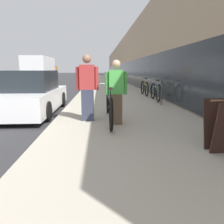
% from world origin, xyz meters
% --- Properties ---
extents(sidewalk_slab, '(4.26, 70.00, 0.12)m').
position_xyz_m(sidewalk_slab, '(5.43, 21.00, 0.06)').
color(sidewalk_slab, '#B2AA99').
rests_on(sidewalk_slab, ground).
extents(storefront_facade, '(10.01, 70.00, 5.51)m').
position_xyz_m(storefront_facade, '(12.59, 29.00, 2.75)').
color(storefront_facade, tan).
rests_on(storefront_facade, ground).
extents(tandem_bicycle, '(0.52, 2.90, 0.98)m').
position_xyz_m(tandem_bicycle, '(4.85, 1.39, 0.53)').
color(tandem_bicycle, black).
rests_on(tandem_bicycle, sidewalk_slab).
extents(person_rider, '(0.55, 0.22, 1.63)m').
position_xyz_m(person_rider, '(5.01, 1.01, 0.94)').
color(person_rider, brown).
rests_on(person_rider, sidewalk_slab).
extents(person_bystander, '(0.61, 0.24, 1.79)m').
position_xyz_m(person_bystander, '(4.26, 1.50, 1.02)').
color(person_bystander, '#33384C').
rests_on(person_bystander, sidewalk_slab).
extents(bike_rack_hoop, '(0.05, 0.60, 0.84)m').
position_xyz_m(bike_rack_hoop, '(7.05, 4.31, 0.63)').
color(bike_rack_hoop, '#4C4C51').
rests_on(bike_rack_hoop, sidewalk_slab).
extents(cruiser_bike_nearest, '(0.52, 1.74, 0.97)m').
position_xyz_m(cruiser_bike_nearest, '(7.14, 5.34, 0.53)').
color(cruiser_bike_nearest, black).
rests_on(cruiser_bike_nearest, sidewalk_slab).
extents(cruiser_bike_middle, '(0.52, 1.87, 0.98)m').
position_xyz_m(cruiser_bike_middle, '(7.05, 7.36, 0.53)').
color(cruiser_bike_middle, black).
rests_on(cruiser_bike_middle, sidewalk_slab).
extents(parked_sedan_curbside, '(1.91, 4.44, 1.48)m').
position_xyz_m(parked_sedan_curbside, '(2.18, 3.25, 0.67)').
color(parked_sedan_curbside, white).
rests_on(parked_sedan_curbside, ground).
extents(moving_truck, '(2.35, 7.32, 2.85)m').
position_xyz_m(moving_truck, '(-1.84, 20.33, 1.44)').
color(moving_truck, orange).
rests_on(moving_truck, ground).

